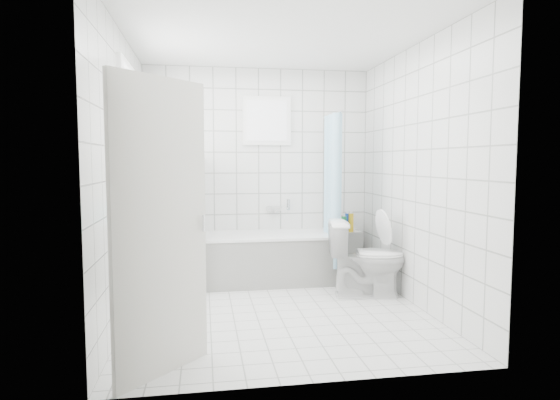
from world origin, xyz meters
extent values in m
plane|color=white|center=(0.00, 0.00, 0.00)|extent=(3.00, 3.00, 0.00)
plane|color=white|center=(0.00, 0.00, 2.60)|extent=(3.00, 3.00, 0.00)
cube|color=white|center=(0.00, 1.50, 1.30)|extent=(2.80, 0.02, 2.60)
cube|color=white|center=(0.00, -1.50, 1.30)|extent=(2.80, 0.02, 2.60)
cube|color=white|center=(-1.40, 0.00, 1.30)|extent=(0.02, 3.00, 2.60)
cube|color=white|center=(1.40, 0.00, 1.30)|extent=(0.02, 3.00, 2.60)
cube|color=white|center=(-1.35, 0.30, 1.60)|extent=(0.01, 0.90, 1.40)
cube|color=white|center=(0.10, 1.46, 1.95)|extent=(0.50, 0.01, 0.50)
cube|color=white|center=(-1.31, 0.30, 0.86)|extent=(0.18, 1.02, 0.08)
cube|color=silver|center=(-0.97, -1.19, 1.00)|extent=(0.58, 0.60, 2.00)
cube|color=white|center=(0.09, 1.12, 0.28)|extent=(1.60, 0.75, 0.55)
cube|color=white|center=(0.09, 1.12, 0.57)|extent=(1.62, 0.77, 0.03)
cube|color=white|center=(-0.79, 1.07, 0.75)|extent=(0.15, 0.85, 1.50)
cube|color=white|center=(1.10, 1.38, 0.28)|extent=(0.40, 0.24, 0.55)
imported|color=white|center=(1.03, 0.36, 0.41)|extent=(0.87, 0.59, 0.82)
cylinder|color=silver|center=(0.84, 1.10, 2.00)|extent=(0.02, 0.80, 0.02)
cube|color=silver|center=(0.19, 1.46, 0.85)|extent=(0.18, 0.06, 0.06)
imported|color=white|center=(-1.30, 0.43, 1.06)|extent=(0.17, 0.17, 0.31)
imported|color=#36F4F2|center=(-1.30, 0.09, 1.01)|extent=(0.14, 0.14, 0.21)
imported|color=white|center=(-1.30, 0.24, 0.98)|extent=(0.17, 0.17, 0.16)
cylinder|color=#1749B9|center=(1.13, 1.39, 0.66)|extent=(0.06, 0.06, 0.23)
cylinder|color=#158340|center=(1.06, 1.29, 0.65)|extent=(0.06, 0.06, 0.20)
cylinder|color=red|center=(1.05, 1.38, 0.65)|extent=(0.06, 0.06, 0.20)
cylinder|color=gold|center=(1.15, 1.30, 0.67)|extent=(0.06, 0.06, 0.24)
camera|label=1|loc=(-0.69, -4.37, 1.45)|focal=30.00mm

